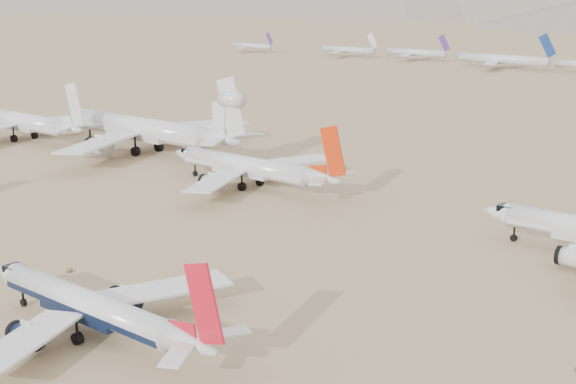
# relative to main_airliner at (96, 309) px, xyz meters

# --- Properties ---
(ground) EXTENTS (7000.00, 7000.00, 0.00)m
(ground) POSITION_rel_main_airliner_xyz_m (8.82, -2.90, -3.77)
(ground) COLOR #8C7651
(ground) RESTS_ON ground
(main_airliner) EXTENTS (38.89, 37.98, 13.72)m
(main_airliner) POSITION_rel_main_airliner_xyz_m (0.00, 0.00, 0.00)
(main_airliner) COLOR silver
(main_airliner) RESTS_ON ground
(row2_orange_tail) EXTENTS (43.09, 42.16, 15.37)m
(row2_orange_tail) POSITION_rel_main_airliner_xyz_m (-33.96, 65.15, 0.54)
(row2_orange_tail) COLOR silver
(row2_orange_tail) RESTS_ON ground
(row2_white_trijet) EXTENTS (59.89, 58.53, 21.22)m
(row2_white_trijet) POSITION_rel_main_airliner_xyz_m (-75.98, 74.54, 2.37)
(row2_white_trijet) COLOR silver
(row2_white_trijet) RESTS_ON ground
(row2_white_twin) EXTENTS (48.84, 47.79, 17.45)m
(row2_white_twin) POSITION_rel_main_airliner_xyz_m (-115.68, 64.98, 1.14)
(row2_white_twin) COLOR silver
(row2_white_twin) RESTS_ON ground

